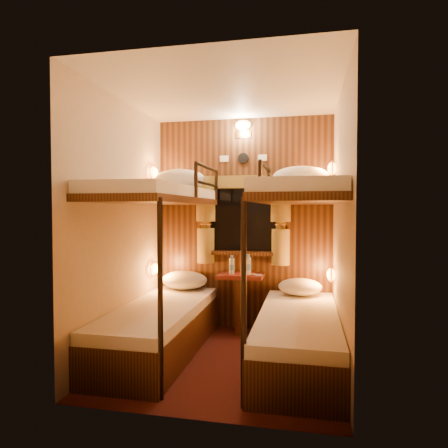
% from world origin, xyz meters
% --- Properties ---
extents(floor, '(2.10, 2.10, 0.00)m').
position_xyz_m(floor, '(0.00, 0.00, 0.00)').
color(floor, black).
rests_on(floor, ground).
extents(ceiling, '(2.10, 2.10, 0.00)m').
position_xyz_m(ceiling, '(0.00, 0.00, 2.40)').
color(ceiling, silver).
rests_on(ceiling, wall_back).
extents(wall_back, '(2.40, 0.00, 2.40)m').
position_xyz_m(wall_back, '(0.00, 1.05, 1.20)').
color(wall_back, '#C6B293').
rests_on(wall_back, floor).
extents(wall_front, '(2.40, 0.00, 2.40)m').
position_xyz_m(wall_front, '(0.00, -1.05, 1.20)').
color(wall_front, '#C6B293').
rests_on(wall_front, floor).
extents(wall_left, '(0.00, 2.40, 2.40)m').
position_xyz_m(wall_left, '(-1.00, 0.00, 1.20)').
color(wall_left, '#C6B293').
rests_on(wall_left, floor).
extents(wall_right, '(0.00, 2.40, 2.40)m').
position_xyz_m(wall_right, '(1.00, 0.00, 1.20)').
color(wall_right, '#C6B293').
rests_on(wall_right, floor).
extents(back_panel, '(2.00, 0.03, 2.40)m').
position_xyz_m(back_panel, '(0.00, 1.04, 1.20)').
color(back_panel, black).
rests_on(back_panel, floor).
extents(bunk_left, '(0.72, 1.90, 1.82)m').
position_xyz_m(bunk_left, '(-0.65, 0.07, 0.56)').
color(bunk_left, black).
rests_on(bunk_left, floor).
extents(bunk_right, '(0.72, 1.90, 1.82)m').
position_xyz_m(bunk_right, '(0.65, 0.07, 0.56)').
color(bunk_right, black).
rests_on(bunk_right, floor).
extents(window, '(1.00, 0.12, 0.79)m').
position_xyz_m(window, '(0.00, 1.00, 1.18)').
color(window, black).
rests_on(window, back_panel).
extents(curtains, '(1.10, 0.22, 1.00)m').
position_xyz_m(curtains, '(0.00, 0.97, 1.26)').
color(curtains, olive).
rests_on(curtains, back_panel).
extents(back_fixtures, '(0.54, 0.09, 0.48)m').
position_xyz_m(back_fixtures, '(0.00, 1.00, 2.25)').
color(back_fixtures, black).
rests_on(back_fixtures, back_panel).
extents(reading_lamps, '(2.00, 0.20, 1.25)m').
position_xyz_m(reading_lamps, '(-0.00, 0.70, 1.24)').
color(reading_lamps, orange).
rests_on(reading_lamps, wall_left).
extents(table, '(0.50, 0.34, 0.66)m').
position_xyz_m(table, '(0.00, 0.85, 0.41)').
color(table, maroon).
rests_on(table, floor).
extents(bottle_left, '(0.06, 0.06, 0.21)m').
position_xyz_m(bottle_left, '(-0.09, 0.79, 0.74)').
color(bottle_left, '#99BFE5').
rests_on(bottle_left, table).
extents(bottle_right, '(0.07, 0.07, 0.23)m').
position_xyz_m(bottle_right, '(0.09, 0.81, 0.75)').
color(bottle_right, '#99BFE5').
rests_on(bottle_right, table).
extents(sachet_a, '(0.10, 0.09, 0.01)m').
position_xyz_m(sachet_a, '(0.13, 0.85, 0.65)').
color(sachet_a, silver).
rests_on(sachet_a, table).
extents(sachet_b, '(0.09, 0.07, 0.01)m').
position_xyz_m(sachet_b, '(0.20, 0.81, 0.65)').
color(sachet_b, silver).
rests_on(sachet_b, table).
extents(pillow_lower_left, '(0.53, 0.38, 0.21)m').
position_xyz_m(pillow_lower_left, '(-0.65, 0.84, 0.56)').
color(pillow_lower_left, silver).
rests_on(pillow_lower_left, bunk_left).
extents(pillow_lower_right, '(0.46, 0.33, 0.18)m').
position_xyz_m(pillow_lower_right, '(0.65, 0.78, 0.55)').
color(pillow_lower_right, silver).
rests_on(pillow_lower_right, bunk_right).
extents(pillow_upper_left, '(0.56, 0.40, 0.22)m').
position_xyz_m(pillow_upper_left, '(-0.65, 0.70, 1.70)').
color(pillow_upper_left, silver).
rests_on(pillow_upper_left, bunk_left).
extents(pillow_upper_right, '(0.60, 0.43, 0.24)m').
position_xyz_m(pillow_upper_right, '(0.65, 0.80, 1.71)').
color(pillow_upper_right, silver).
rests_on(pillow_upper_right, bunk_right).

